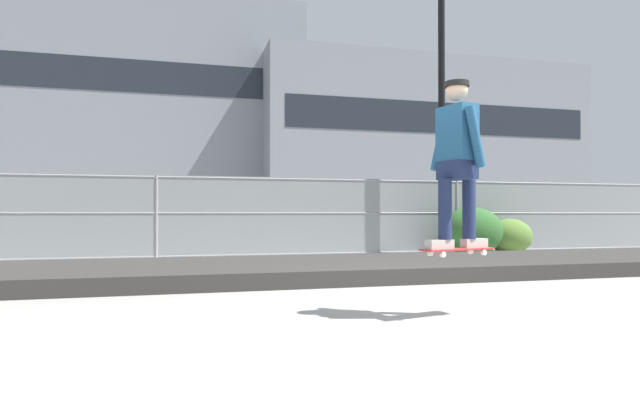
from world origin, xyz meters
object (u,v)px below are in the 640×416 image
shrub_left (472,231)px  parked_car_mid (392,219)px  skater (457,153)px  shrub_center (510,236)px  street_lamp (442,76)px  parked_car_near (161,220)px  parked_car_far (570,218)px  skateboard (457,250)px

shrub_left → parked_car_mid: bearing=96.1°
skater → parked_car_mid: size_ratio=0.36×
parked_car_mid → shrub_center: size_ratio=4.02×
street_lamp → shrub_left: bearing=-13.0°
street_lamp → parked_car_near: 8.15m
parked_car_near → parked_car_far: bearing=1.8°
skateboard → street_lamp: street_lamp is taller
parked_car_far → skater: bearing=-134.0°
street_lamp → parked_car_mid: (0.28, 3.76, -3.46)m
skater → street_lamp: bearing=63.5°
parked_car_near → shrub_center: 9.08m
shrub_center → parked_car_far: bearing=37.4°
skateboard → skater: skater is taller
skateboard → street_lamp: size_ratio=0.12×
skater → parked_car_near: bearing=107.6°
parked_car_near → parked_car_far: size_ratio=1.01×
parked_car_far → shrub_center: parked_car_far is taller
street_lamp → parked_car_far: size_ratio=1.57×
skater → shrub_left: skater is taller
skateboard → parked_car_far: 14.62m
skateboard → skater: (-0.00, -0.00, 0.94)m
shrub_left → shrub_center: shrub_left is taller
shrub_left → parked_car_near: bearing=153.9°
skateboard → parked_car_mid: 11.09m
parked_car_far → skateboard: bearing=-134.0°
street_lamp → shrub_left: size_ratio=4.61×
skateboard → skater: bearing=-146.3°
street_lamp → skateboard: bearing=-116.5°
parked_car_far → shrub_left: (-6.09, -3.97, -0.26)m
parked_car_mid → shrub_left: parked_car_mid is taller
parked_car_near → parked_car_far: same height
skateboard → shrub_left: 7.70m
street_lamp → parked_car_near: size_ratio=1.55×
street_lamp → shrub_left: 3.78m
skateboard → parked_car_near: parked_car_near is taller
skater → parked_car_far: bearing=46.0°
parked_car_near → shrub_center: parked_car_near is taller
street_lamp → shrub_left: (0.70, -0.16, -3.72)m
skater → street_lamp: 7.97m
street_lamp → shrub_center: (1.88, 0.05, -3.86)m
skateboard → shrub_left: shrub_left is taller
parked_car_near → parked_car_mid: 6.84m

